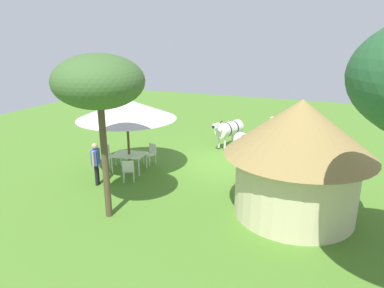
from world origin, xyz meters
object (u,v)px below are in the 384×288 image
at_px(standing_watcher, 272,130).
at_px(guest_beside_umbrella, 96,160).
at_px(zebra_nearest_camera, 250,144).
at_px(shade_umbrella, 126,109).
at_px(patio_dining_table, 129,156).
at_px(zebra_by_umbrella, 229,129).
at_px(patio_chair_east_end, 128,169).
at_px(patio_chair_near_hut, 108,154).
at_px(acacia_tree_far_lawn, 99,83).
at_px(thatched_hut, 298,153).
at_px(patio_chair_near_lawn, 151,152).

bearing_deg(standing_watcher, guest_beside_umbrella, 104.35).
bearing_deg(zebra_nearest_camera, shade_umbrella, -23.68).
xyz_separation_m(patio_dining_table, zebra_by_umbrella, (-2.91, -4.65, 0.31)).
height_order(patio_chair_east_end, patio_chair_near_hut, same).
bearing_deg(acacia_tree_far_lawn, thatched_hut, -156.00).
bearing_deg(acacia_tree_far_lawn, standing_watcher, -111.49).
distance_m(patio_chair_east_end, patio_chair_near_hut, 2.11).
height_order(thatched_hut, guest_beside_umbrella, thatched_hut).
relative_size(thatched_hut, zebra_by_umbrella, 2.18).
xyz_separation_m(thatched_hut, patio_chair_near_hut, (7.97, -1.31, -1.50)).
relative_size(shade_umbrella, patio_chair_near_hut, 4.45).
xyz_separation_m(patio_chair_near_hut, standing_watcher, (-6.12, -5.14, 0.48)).
distance_m(patio_chair_near_hut, zebra_nearest_camera, 6.18).
xyz_separation_m(shade_umbrella, patio_chair_east_end, (-0.60, 1.02, -2.13)).
xyz_separation_m(thatched_hut, standing_watcher, (1.85, -6.45, -1.02)).
bearing_deg(zebra_nearest_camera, acacia_tree_far_lawn, 10.86).
bearing_deg(zebra_nearest_camera, patio_chair_east_end, -10.67).
xyz_separation_m(patio_chair_east_end, zebra_by_umbrella, (-2.31, -5.67, 0.45)).
bearing_deg(zebra_by_umbrella, patio_dining_table, 79.19).
distance_m(shade_umbrella, standing_watcher, 7.41).
bearing_deg(zebra_nearest_camera, thatched_hut, 69.80).
bearing_deg(shade_umbrella, acacia_tree_far_lawn, 112.49).
xyz_separation_m(shade_umbrella, guest_beside_umbrella, (0.36, 1.70, -1.65)).
xyz_separation_m(standing_watcher, acacia_tree_far_lawn, (3.47, 8.82, 3.17)).
bearing_deg(shade_umbrella, thatched_hut, 170.15).
bearing_deg(patio_chair_near_lawn, standing_watcher, -116.91).
distance_m(shade_umbrella, guest_beside_umbrella, 2.40).
bearing_deg(acacia_tree_far_lawn, shade_umbrella, -67.51).
bearing_deg(thatched_hut, zebra_nearest_camera, -58.11).
height_order(patio_chair_east_end, guest_beside_umbrella, guest_beside_umbrella).
height_order(patio_chair_east_end, standing_watcher, standing_watcher).
distance_m(patio_chair_near_hut, acacia_tree_far_lawn, 5.82).
relative_size(guest_beside_umbrella, zebra_by_umbrella, 0.80).
height_order(patio_chair_east_end, zebra_nearest_camera, zebra_nearest_camera).
height_order(patio_dining_table, standing_watcher, standing_watcher).
height_order(patio_chair_near_lawn, patio_chair_near_hut, same).
distance_m(patio_dining_table, guest_beside_umbrella, 1.77).
distance_m(shade_umbrella, patio_chair_east_end, 2.43).
bearing_deg(patio_chair_near_lawn, patio_dining_table, 90.00).
bearing_deg(zebra_nearest_camera, patio_dining_table, -23.68).
bearing_deg(patio_chair_near_hut, patio_dining_table, 90.00).
xyz_separation_m(guest_beside_umbrella, acacia_tree_far_lawn, (-1.83, 1.85, 3.18)).
height_order(thatched_hut, zebra_by_umbrella, thatched_hut).
distance_m(thatched_hut, patio_chair_near_hut, 8.22).
distance_m(shade_umbrella, patio_chair_near_hut, 2.43).
relative_size(guest_beside_umbrella, zebra_nearest_camera, 0.90).
xyz_separation_m(shade_umbrella, standing_watcher, (-4.94, -5.27, -1.65)).
bearing_deg(guest_beside_umbrella, shade_umbrella, -30.80).
xyz_separation_m(patio_chair_near_lawn, acacia_tree_far_lawn, (-1.06, 4.66, 3.65)).
xyz_separation_m(zebra_nearest_camera, acacia_tree_far_lawn, (3.06, 6.00, 3.16)).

